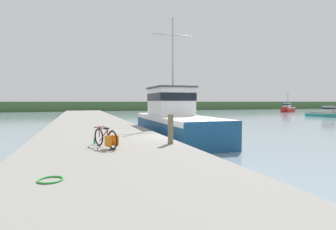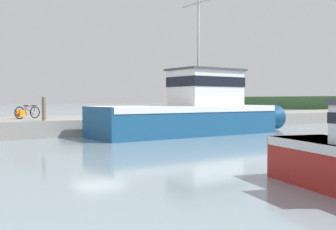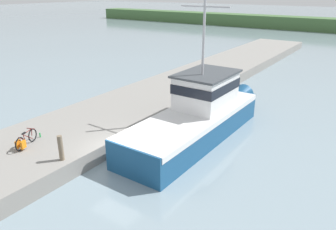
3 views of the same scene
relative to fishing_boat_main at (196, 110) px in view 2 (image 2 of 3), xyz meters
The scene contains 6 objects.
ground_plane 5.62m from the fishing_boat_main, 105.90° to the right, with size 320.00×320.00×0.00m, color gray.
dock_pier 7.63m from the fishing_boat_main, 136.21° to the right, with size 6.18×80.00×0.88m, color gray.
fishing_boat_main is the anchor object (origin of this frame).
bicycle_touring 9.50m from the fishing_boat_main, 125.11° to the right, with size 0.81×1.63×0.76m.
mooring_post 8.13m from the fishing_boat_main, 111.07° to the right, with size 0.23×0.23×1.21m, color #756651.
water_bottle_by_bike 8.86m from the fishing_boat_main, 131.44° to the right, with size 0.07×0.07×0.24m, color green.
Camera 2 is at (19.68, -9.66, 1.96)m, focal length 45.00 mm.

